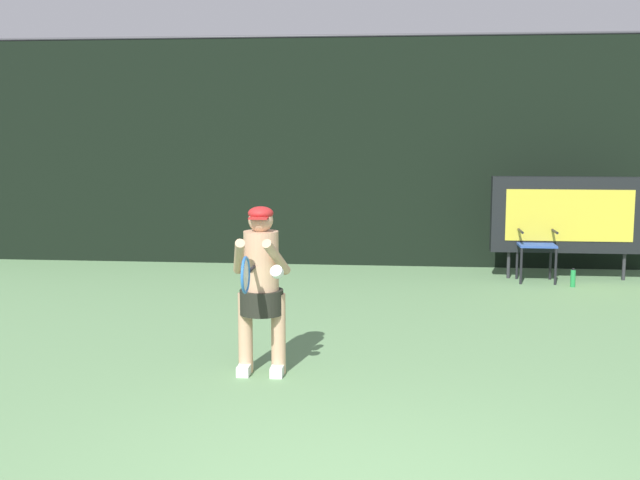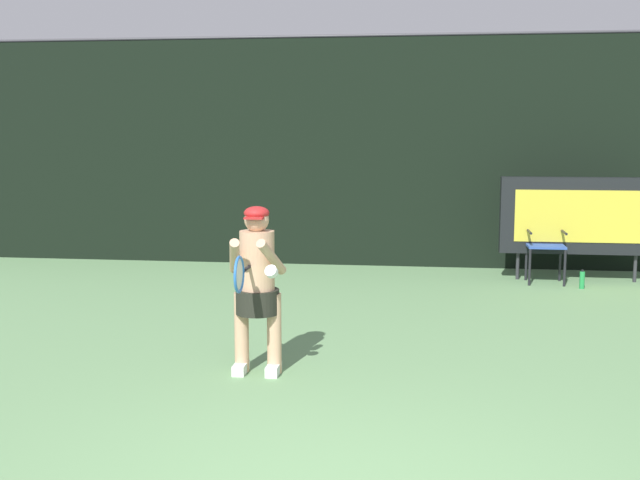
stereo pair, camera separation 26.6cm
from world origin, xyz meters
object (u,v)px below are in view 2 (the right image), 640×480
object	(u,v)px
scoreboard	(578,216)
tennis_player	(257,282)
tennis_racket	(240,274)
umpire_chair	(545,240)
water_bottle	(582,280)

from	to	relation	value
scoreboard	tennis_player	distance (m)	6.14
scoreboard	tennis_racket	size ratio (longest dim) A/B	3.65
scoreboard	umpire_chair	world-z (taller)	scoreboard
umpire_chair	tennis_racket	size ratio (longest dim) A/B	1.79
umpire_chair	water_bottle	distance (m)	0.78
tennis_racket	tennis_player	bearing A→B (deg)	105.63
umpire_chair	tennis_racket	distance (m)	6.17
scoreboard	water_bottle	world-z (taller)	scoreboard
tennis_racket	water_bottle	bearing A→B (deg)	72.81
scoreboard	tennis_player	world-z (taller)	tennis_player
tennis_player	tennis_racket	bearing A→B (deg)	-94.35
scoreboard	water_bottle	bearing A→B (deg)	-91.79
scoreboard	tennis_racket	bearing A→B (deg)	-124.17
scoreboard	umpire_chair	distance (m)	0.61
tennis_player	tennis_racket	world-z (taller)	tennis_player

